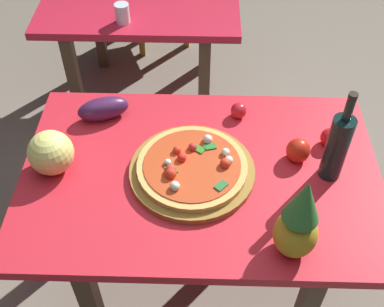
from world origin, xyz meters
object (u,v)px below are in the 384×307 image
pineapple_left (298,222)px  tomato_near_board (238,110)px  eggplant (103,109)px  drinking_glass_water (122,13)px  pizza_board (192,171)px  display_table (200,187)px  melon (50,153)px  background_table (142,11)px  tomato_by_bottle (330,137)px  wine_bottle (337,146)px  bell_pepper (298,150)px  pizza (192,166)px

pineapple_left → tomato_near_board: (-0.14, 0.60, -0.11)m
eggplant → drinking_glass_water: size_ratio=2.09×
pizza_board → tomato_near_board: tomato_near_board is taller
display_table → pineapple_left: pineapple_left is taller
pizza_board → melon: bearing=178.6°
background_table → eggplant: (-0.04, -0.98, 0.15)m
tomato_by_bottle → pineapple_left: bearing=-112.6°
wine_bottle → melon: size_ratio=2.29×
melon → pizza_board: bearing=-1.4°
pizza_board → tomato_near_board: bearing=60.2°
wine_bottle → tomato_near_board: (-0.31, 0.29, -0.11)m
wine_bottle → eggplant: size_ratio=1.82×
tomato_by_bottle → wine_bottle: bearing=-99.0°
display_table → bell_pepper: bell_pepper is taller
tomato_by_bottle → eggplant: bearing=171.7°
eggplant → melon: bearing=-116.3°
wine_bottle → tomato_by_bottle: size_ratio=5.17×
pineapple_left → tomato_by_bottle: (0.19, 0.46, -0.11)m
display_table → pizza: size_ratio=3.30×
pizza → pizza_board: bearing=-145.6°
wine_bottle → melon: (-0.97, -0.00, -0.06)m
display_table → eggplant: 0.49m
pizza → pineapple_left: size_ratio=1.21×
display_table → pizza: (-0.03, -0.01, 0.13)m
background_table → tomato_near_board: 1.09m
background_table → pineapple_left: bearing=-68.3°
pineapple_left → tomato_near_board: bearing=103.1°
tomato_near_board → pineapple_left: bearing=-76.9°
pizza_board → tomato_near_board: (0.17, 0.30, 0.02)m
melon → pizza: bearing=-1.4°
bell_pepper → tomato_near_board: (-0.20, 0.22, -0.01)m
background_table → pizza_board: pizza_board is taller
wine_bottle → pizza_board: bearing=-178.5°
wine_bottle → display_table: bearing=-180.0°
pineapple_left → drinking_glass_water: bearing=118.0°
display_table → background_table: (-0.34, 1.25, -0.02)m
pizza_board → melon: size_ratio=2.78×
display_table → tomato_near_board: 0.35m
display_table → eggplant: eggplant is taller
display_table → bell_pepper: (0.35, 0.07, 0.13)m
pizza → eggplant: size_ratio=1.93×
eggplant → display_table: bearing=-35.3°
background_table → drinking_glass_water: 0.32m
pizza_board → background_table: bearing=103.7°
display_table → pizza_board: pizza_board is taller
pizza → wine_bottle: 0.49m
display_table → pizza: pizza is taller
pineapple_left → melon: (-0.80, 0.31, -0.06)m
pineapple_left → eggplant: 0.89m
tomato_by_bottle → bell_pepper: bearing=-148.9°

